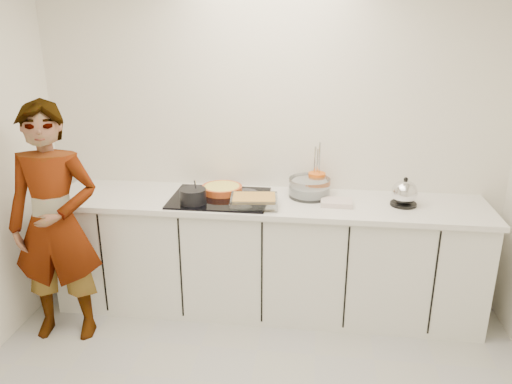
# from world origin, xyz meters

# --- Properties ---
(wall_back) EXTENTS (3.60, 0.00, 2.60)m
(wall_back) POSITION_xyz_m (0.00, 1.60, 1.30)
(wall_back) COLOR white
(wall_back) RESTS_ON ground
(base_cabinets) EXTENTS (3.20, 0.58, 0.87)m
(base_cabinets) POSITION_xyz_m (0.00, 1.28, 0.43)
(base_cabinets) COLOR white
(base_cabinets) RESTS_ON floor
(countertop) EXTENTS (3.24, 0.64, 0.04)m
(countertop) POSITION_xyz_m (0.00, 1.28, 0.89)
(countertop) COLOR white
(countertop) RESTS_ON base_cabinets
(hob) EXTENTS (0.72, 0.54, 0.01)m
(hob) POSITION_xyz_m (-0.35, 1.26, 0.92)
(hob) COLOR black
(hob) RESTS_ON countertop
(tart_dish) EXTENTS (0.33, 0.33, 0.05)m
(tart_dish) POSITION_xyz_m (-0.35, 1.37, 0.95)
(tart_dish) COLOR #CD501F
(tart_dish) RESTS_ON hob
(saucepan) EXTENTS (0.24, 0.24, 0.18)m
(saucepan) POSITION_xyz_m (-0.52, 1.11, 0.98)
(saucepan) COLOR black
(saucepan) RESTS_ON hob
(baking_dish) EXTENTS (0.36, 0.28, 0.06)m
(baking_dish) POSITION_xyz_m (-0.07, 1.13, 0.96)
(baking_dish) COLOR silver
(baking_dish) RESTS_ON hob
(mixing_bowl) EXTENTS (0.39, 0.39, 0.14)m
(mixing_bowl) POSITION_xyz_m (0.31, 1.39, 0.98)
(mixing_bowl) COLOR silver
(mixing_bowl) RESTS_ON countertop
(tea_towel) EXTENTS (0.23, 0.17, 0.04)m
(tea_towel) POSITION_xyz_m (0.51, 1.24, 0.93)
(tea_towel) COLOR white
(tea_towel) RESTS_ON countertop
(kettle) EXTENTS (0.21, 0.21, 0.21)m
(kettle) POSITION_xyz_m (0.99, 1.29, 1.00)
(kettle) COLOR black
(kettle) RESTS_ON countertop
(utensil_crock) EXTENTS (0.16, 0.16, 0.16)m
(utensil_crock) POSITION_xyz_m (0.37, 1.47, 0.99)
(utensil_crock) COLOR orange
(utensil_crock) RESTS_ON countertop
(cook) EXTENTS (0.67, 0.49, 1.70)m
(cook) POSITION_xyz_m (-1.40, 0.77, 0.85)
(cook) COLOR white
(cook) RESTS_ON floor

